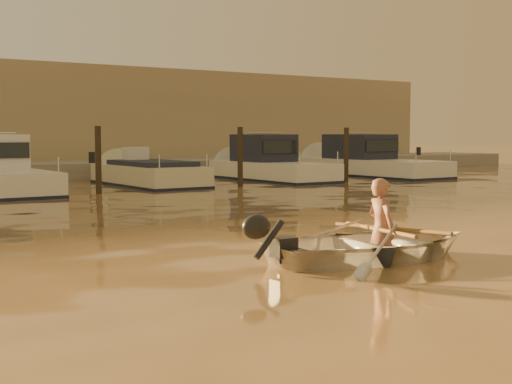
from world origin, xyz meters
TOP-DOWN VIEW (x-y plane):
  - ground_plane at (0.00, 0.00)m, footprint 160.00×160.00m
  - dinghy at (-1.18, 1.04)m, footprint 3.46×2.66m
  - person at (-1.08, 1.03)m, footprint 0.41×0.56m
  - outboard_motor at (-2.67, 1.22)m, footprint 0.94×0.51m
  - oar_port at (-0.93, 1.01)m, footprint 0.25×2.10m
  - oar_starboard at (-1.13, 1.03)m, footprint 0.67×2.03m
  - moored_boat_3 at (2.48, 16.00)m, footprint 2.10×6.06m
  - moored_boat_4 at (7.68, 16.00)m, footprint 2.15×6.68m
  - moored_boat_5 at (12.81, 16.00)m, footprint 2.41×8.02m
  - piling_2 at (-0.20, 13.80)m, footprint 0.18×0.18m
  - piling_3 at (4.80, 13.80)m, footprint 0.18×0.18m
  - piling_4 at (9.50, 13.80)m, footprint 0.18×0.18m
  - fender_c at (-2.15, 12.94)m, footprint 0.30×0.30m
  - fender_d at (2.48, 13.92)m, footprint 0.30×0.30m
  - fender_e at (8.11, 13.50)m, footprint 0.30×0.30m
  - quay at (0.00, 21.50)m, footprint 52.00×4.00m

SIDE VIEW (x-z plane):
  - ground_plane at x=0.00m, z-range 0.00..0.00m
  - fender_c at x=-2.15m, z-range -0.05..0.25m
  - fender_d at x=2.48m, z-range -0.05..0.25m
  - fender_e at x=8.11m, z-range -0.05..0.25m
  - quay at x=0.00m, z-range -0.35..0.65m
  - dinghy at x=-1.18m, z-range -0.12..0.54m
  - moored_boat_3 at x=2.48m, z-range -0.25..0.70m
  - outboard_motor at x=-2.67m, z-range -0.07..0.63m
  - oar_port at x=-0.93m, z-range 0.35..0.49m
  - oar_starboard at x=-1.13m, z-range 0.35..0.49m
  - person at x=-1.08m, z-range -0.30..1.14m
  - moored_boat_4 at x=7.68m, z-range -0.25..1.50m
  - moored_boat_5 at x=12.81m, z-range -0.25..1.50m
  - piling_2 at x=-0.20m, z-range -0.20..2.00m
  - piling_3 at x=4.80m, z-range -0.20..2.00m
  - piling_4 at x=9.50m, z-range -0.20..2.00m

